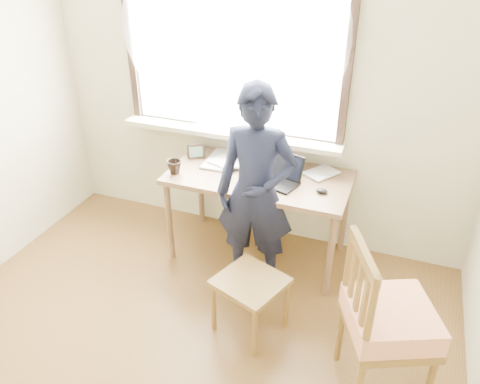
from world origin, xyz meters
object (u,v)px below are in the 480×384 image
at_px(mug_dark, 175,167).
at_px(person, 256,193).
at_px(desk, 259,184).
at_px(mug_white, 259,157).
at_px(laptop, 280,176).
at_px(work_chair, 250,288).
at_px(side_chair, 387,320).

bearing_deg(mug_dark, person, -10.00).
relative_size(desk, person, 0.89).
bearing_deg(mug_white, mug_dark, -143.24).
bearing_deg(laptop, mug_dark, -168.91).
xyz_separation_m(laptop, mug_white, (-0.25, 0.25, -0.00)).
distance_m(desk, mug_dark, 0.66).
distance_m(mug_white, mug_dark, 0.68).
height_order(mug_white, mug_dark, mug_dark).
relative_size(mug_white, work_chair, 0.22).
bearing_deg(side_chair, mug_dark, 154.96).
relative_size(desk, mug_white, 11.87).
bearing_deg(mug_white, desk, -71.61).
relative_size(laptop, mug_dark, 3.13).
xyz_separation_m(mug_white, mug_dark, (-0.55, -0.41, 0.01)).
bearing_deg(mug_dark, laptop, 11.09).
distance_m(mug_white, work_chair, 1.14).
xyz_separation_m(laptop, person, (-0.09, -0.28, -0.01)).
bearing_deg(person, laptop, 66.20).
height_order(side_chair, person, person).
bearing_deg(side_chair, person, 146.02).
bearing_deg(person, work_chair, -79.86).
xyz_separation_m(mug_white, person, (0.16, -0.53, -0.01)).
distance_m(work_chair, side_chair, 0.89).
height_order(laptop, mug_dark, laptop).
bearing_deg(laptop, desk, 168.03).
xyz_separation_m(desk, mug_dark, (-0.62, -0.19, 0.13)).
distance_m(laptop, work_chair, 0.88).
relative_size(side_chair, person, 0.65).
xyz_separation_m(laptop, side_chair, (0.89, -0.94, -0.26)).
height_order(laptop, person, person).
distance_m(mug_dark, side_chair, 1.88).
distance_m(desk, mug_white, 0.26).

